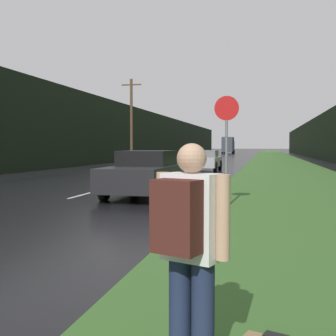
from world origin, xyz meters
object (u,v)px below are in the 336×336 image
Objects in this scene: hitchhiker_with_backpack at (189,245)px; car_oncoming at (190,155)px; car_passing_far at (205,160)px; stop_sign at (226,141)px; delivery_truck at (228,145)px; car_passing_near at (146,173)px.

car_oncoming is (-7.57, 42.72, -0.23)m from hitchhiker_with_backpack.
car_oncoming reaches higher than car_passing_far.
stop_sign is 0.68× the size of car_passing_far.
delivery_truck is at bearing 114.60° from hitchhiker_with_backpack.
delivery_truck is at bearing 90.00° from car_oncoming.
car_oncoming is at bearing 101.58° from stop_sign.
hitchhiker_with_backpack is 24.41m from car_passing_far.
stop_sign reaches higher than car_oncoming.
delivery_truck is (-7.57, 90.91, 0.95)m from hitchhiker_with_backpack.
car_passing_far is at bearing -90.00° from car_passing_near.
stop_sign is 0.40× the size of delivery_truck.
stop_sign is 8.22m from hitchhiker_with_backpack.
car_passing_far is 66.86m from delivery_truck.
stop_sign is at bearing -85.11° from delivery_truck.
hitchhiker_with_backpack is at bearing -85.24° from delivery_truck.
car_passing_near is 32.57m from car_oncoming.
stop_sign is 35.29m from car_oncoming.
delivery_truck is at bearing 94.89° from stop_sign.
delivery_truck is (-4.27, 66.72, 1.18)m from car_passing_far.
car_passing_near is at bearing -82.47° from car_oncoming.
stop_sign is 1.78× the size of hitchhiker_with_backpack.
delivery_truck is (-4.27, 80.47, 1.15)m from car_passing_near.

